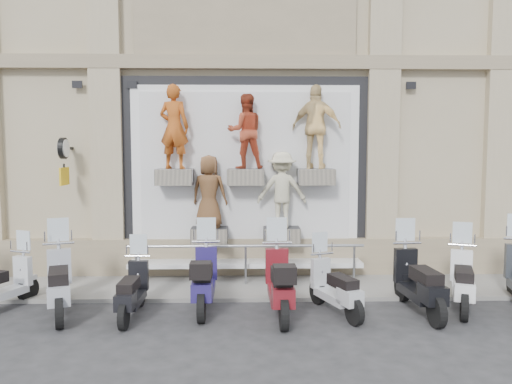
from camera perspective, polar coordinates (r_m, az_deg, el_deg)
ground at (r=8.85m, az=-1.16°, el=-14.45°), size 90.00×90.00×0.00m
sidewalk at (r=10.84m, az=-1.18°, el=-10.55°), size 16.00×2.20×0.08m
building at (r=15.65m, az=-1.26°, el=16.25°), size 14.00×8.60×12.00m
shop_vitrine at (r=11.10m, az=-0.69°, el=2.35°), size 5.60×0.83×4.30m
guard_rail at (r=10.64m, az=-1.19°, el=-8.49°), size 5.06×0.10×0.93m
clock_sign_bracket at (r=11.49m, az=-21.10°, el=3.94°), size 0.10×0.80×1.02m
scooter_b at (r=10.22m, az=-27.20°, el=-8.27°), size 1.09×1.78×1.39m
scooter_c at (r=9.56m, az=-21.61°, el=-8.19°), size 1.24×2.11×1.65m
scooter_d at (r=9.06m, az=-13.99°, el=-9.60°), size 0.51×1.69×1.37m
scooter_e at (r=9.24m, az=-5.95°, el=-8.42°), size 0.60×1.99×1.61m
scooter_f at (r=8.87m, az=2.74°, el=-8.82°), size 0.64×2.05×1.66m
scooter_g at (r=9.07m, az=9.03°, el=-9.43°), size 1.08×1.78×1.39m
scooter_h at (r=9.43m, az=18.12°, el=-8.32°), size 0.73×2.04×1.63m
scooter_i at (r=9.95m, az=22.59°, el=-8.05°), size 1.18×1.96×1.53m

